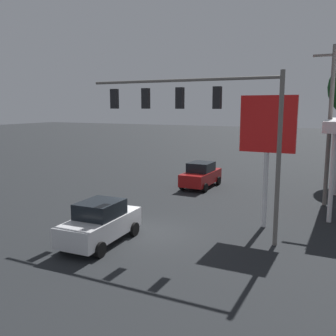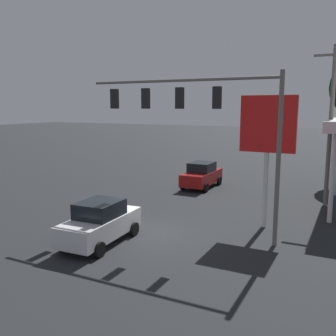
{
  "view_description": "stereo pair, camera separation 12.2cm",
  "coord_description": "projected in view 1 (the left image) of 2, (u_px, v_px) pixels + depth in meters",
  "views": [
    {
      "loc": [
        -8.47,
        15.24,
        6.1
      ],
      "look_at": [
        0.0,
        -2.0,
        2.95
      ],
      "focal_mm": 40.0,
      "sensor_mm": 36.0,
      "label": 1
    },
    {
      "loc": [
        -8.58,
        15.18,
        6.1
      ],
      "look_at": [
        0.0,
        -2.0,
        2.95
      ],
      "focal_mm": 40.0,
      "sensor_mm": 36.0,
      "label": 2
    }
  ],
  "objects": [
    {
      "name": "sedan_far",
      "position": [
        101.0,
        223.0,
        16.82
      ],
      "size": [
        2.2,
        4.47,
        1.93
      ],
      "rotation": [
        0.0,
        0.0,
        1.61
      ],
      "color": "silver",
      "rests_on": "ground"
    },
    {
      "name": "sedan_waiting",
      "position": [
        201.0,
        175.0,
        28.53
      ],
      "size": [
        2.1,
        4.42,
        1.93
      ],
      "rotation": [
        0.0,
        0.0,
        1.56
      ],
      "color": "maroon",
      "rests_on": "ground"
    },
    {
      "name": "ground_plane",
      "position": [
        150.0,
        234.0,
        18.17
      ],
      "size": [
        200.0,
        200.0,
        0.0
      ],
      "primitive_type": "plane",
      "color": "black"
    },
    {
      "name": "utility_pole",
      "position": [
        330.0,
        123.0,
        22.67
      ],
      "size": [
        2.4,
        0.26,
        9.73
      ],
      "color": "slate",
      "rests_on": "ground"
    },
    {
      "name": "traffic_signal_assembly",
      "position": [
        198.0,
        112.0,
        17.42
      ],
      "size": [
        9.61,
        0.43,
        7.62
      ],
      "color": "slate",
      "rests_on": "ground"
    },
    {
      "name": "price_sign",
      "position": [
        268.0,
        131.0,
        18.47
      ],
      "size": [
        2.73,
        0.27,
        6.66
      ],
      "color": "silver",
      "rests_on": "ground"
    }
  ]
}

